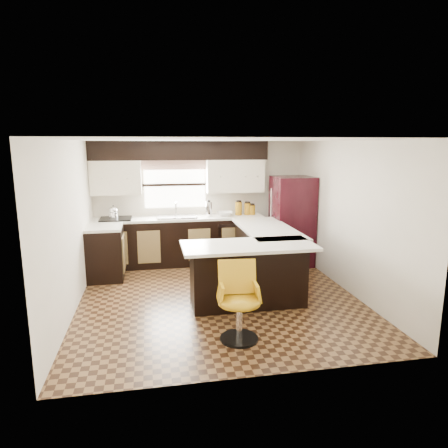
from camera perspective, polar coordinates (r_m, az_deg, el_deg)
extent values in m
plane|color=#49301A|center=(6.31, -0.76, -10.42)|extent=(4.40, 4.40, 0.00)
plane|color=silver|center=(5.86, -0.82, 11.93)|extent=(4.40, 4.40, 0.00)
plane|color=beige|center=(8.12, -3.43, 3.25)|extent=(4.40, 0.00, 4.40)
plane|color=beige|center=(3.88, 4.77, -5.76)|extent=(4.40, 0.00, 4.40)
plane|color=beige|center=(5.99, -21.00, -0.39)|extent=(0.00, 4.40, 4.40)
plane|color=beige|center=(6.65, 17.35, 0.95)|extent=(0.00, 4.40, 4.40)
cube|color=black|center=(7.92, -6.33, -2.53)|extent=(3.30, 0.60, 0.90)
cube|color=black|center=(7.32, -16.56, -4.10)|extent=(0.60, 0.70, 0.90)
cube|color=silver|center=(7.82, -6.40, 0.83)|extent=(3.30, 0.60, 0.04)
cube|color=silver|center=(7.21, -16.77, -0.48)|extent=(0.60, 0.70, 0.04)
cube|color=black|center=(7.82, -6.31, 10.39)|extent=(3.40, 0.35, 0.36)
cube|color=beige|center=(7.85, -15.20, 6.42)|extent=(0.94, 0.35, 0.64)
cube|color=beige|center=(8.00, 1.56, 6.89)|extent=(1.14, 0.35, 0.64)
cube|color=white|center=(8.01, -7.01, 5.60)|extent=(1.20, 0.02, 0.90)
cube|color=#D19B93|center=(7.94, -7.06, 8.37)|extent=(1.30, 0.06, 0.18)
cube|color=#B2B2B7|center=(7.79, -6.76, 1.06)|extent=(0.75, 0.45, 0.03)
cube|color=black|center=(7.79, 1.20, -2.86)|extent=(0.58, 0.03, 0.78)
cube|color=black|center=(7.81, -15.21, 0.74)|extent=(0.58, 0.50, 0.02)
cube|color=black|center=(6.94, 5.71, -4.53)|extent=(0.60, 1.95, 0.90)
cube|color=black|center=(5.90, 3.43, -7.34)|extent=(1.65, 0.60, 0.90)
cube|color=silver|center=(6.84, 6.19, -0.69)|extent=(0.84, 1.95, 0.04)
cube|color=silver|center=(5.68, 3.51, -3.12)|extent=(1.89, 0.84, 0.04)
cube|color=black|center=(7.89, 9.68, 0.41)|extent=(0.74, 0.71, 1.73)
cylinder|color=silver|center=(7.86, -2.18, 2.16)|extent=(0.13, 0.13, 0.28)
imported|color=white|center=(7.93, 0.12, 1.48)|extent=(0.35, 0.35, 0.08)
cylinder|color=#92640F|center=(7.99, 2.09, 2.22)|extent=(0.13, 0.13, 0.26)
cylinder|color=#92640F|center=(8.03, 3.36, 2.16)|extent=(0.13, 0.13, 0.23)
cylinder|color=#92640F|center=(8.06, 3.96, 2.03)|extent=(0.14, 0.14, 0.19)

